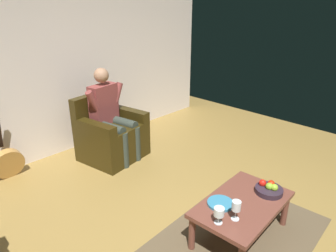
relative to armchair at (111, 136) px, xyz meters
name	(u,v)px	position (x,y,z in m)	size (l,w,h in m)	color
ground_plane	(228,249)	(0.35, 2.21, -0.32)	(6.87, 6.87, 0.00)	olive
wall_back	(54,58)	(0.35, -0.68, 1.04)	(5.64, 0.06, 2.73)	silver
rug	(239,235)	(0.13, 2.19, -0.32)	(1.66, 1.19, 0.01)	brown
armchair	(111,136)	(0.00, 0.00, 0.00)	(0.89, 0.83, 0.89)	#30250B
person_seated	(111,112)	(0.00, 0.03, 0.35)	(0.66, 0.65, 1.27)	brown
coffee_table	(242,207)	(0.13, 2.19, 0.00)	(0.99, 0.63, 0.38)	brown
guitar	(7,161)	(1.24, -0.48, -0.10)	(0.38, 0.26, 1.00)	#B5813E
wine_glass_near	(219,213)	(0.51, 2.20, 0.16)	(0.09, 0.09, 0.15)	silver
wine_glass_far	(236,207)	(0.38, 2.27, 0.18)	(0.08, 0.08, 0.18)	silver
fruit_bowl	(269,189)	(-0.18, 2.29, 0.10)	(0.26, 0.26, 0.11)	#2C212C
decorative_dish	(220,203)	(0.30, 2.06, 0.07)	(0.24, 0.24, 0.02)	teal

